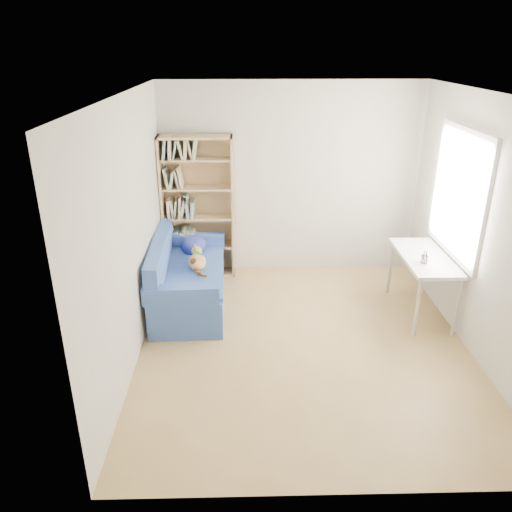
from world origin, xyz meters
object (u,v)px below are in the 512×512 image
Objects in this scene: bookshelf at (198,213)px; sofa at (186,279)px; desk at (424,262)px; pen_cup at (425,258)px.

sofa is at bearing -96.61° from bookshelf.
bookshelf is at bearing 156.08° from desk.
desk is (2.72, -1.21, -0.22)m from bookshelf.
pen_cup reaches higher than desk.
bookshelf is 1.66× the size of desk.
bookshelf is at bearing 81.38° from sofa.
sofa is at bearing 173.49° from desk.
bookshelf reaches higher than pen_cup.
desk is 0.25m from pen_cup.
sofa is 2.83m from pen_cup.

